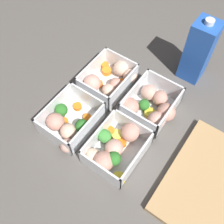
{
  "coord_description": "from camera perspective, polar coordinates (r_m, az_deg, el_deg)",
  "views": [
    {
      "loc": [
        0.31,
        0.22,
        0.62
      ],
      "look_at": [
        0.0,
        0.0,
        0.02
      ],
      "focal_mm": 42.0,
      "sensor_mm": 36.0,
      "label": 1
    }
  ],
  "objects": [
    {
      "name": "container_far_right",
      "position": [
        0.65,
        0.39,
        -7.95
      ],
      "size": [
        0.16,
        0.13,
        0.06
      ],
      "color": "white",
      "rests_on": "ground_plane"
    },
    {
      "name": "ground_plane",
      "position": [
        0.73,
        0.0,
        -0.92
      ],
      "size": [
        4.0,
        4.0,
        0.0
      ],
      "primitive_type": "plane",
      "color": "#56514C"
    },
    {
      "name": "juice_carton",
      "position": [
        0.79,
        18.27,
        12.43
      ],
      "size": [
        0.07,
        0.07,
        0.2
      ],
      "color": "blue",
      "rests_on": "ground_plane"
    },
    {
      "name": "container_near_right",
      "position": [
        0.7,
        -9.56,
        -2.41
      ],
      "size": [
        0.16,
        0.12,
        0.06
      ],
      "color": "white",
      "rests_on": "ground_plane"
    },
    {
      "name": "container_far_left",
      "position": [
        0.72,
        8.46,
        1.27
      ],
      "size": [
        0.15,
        0.15,
        0.06
      ],
      "color": "white",
      "rests_on": "ground_plane"
    },
    {
      "name": "cutting_board",
      "position": [
        0.68,
        20.09,
        -14.04
      ],
      "size": [
        0.28,
        0.18,
        0.02
      ],
      "color": "tan",
      "rests_on": "ground_plane"
    },
    {
      "name": "container_near_left",
      "position": [
        0.77,
        -0.49,
        7.14
      ],
      "size": [
        0.16,
        0.13,
        0.06
      ],
      "color": "white",
      "rests_on": "ground_plane"
    }
  ]
}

